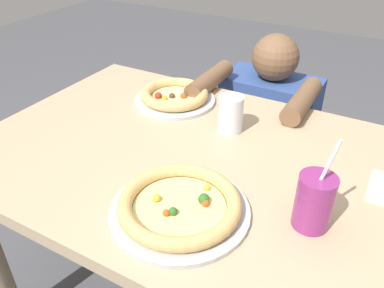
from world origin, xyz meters
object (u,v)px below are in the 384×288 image
(drink_cup_colored, at_px, (314,201))
(diner_seated, at_px, (265,146))
(water_cup_clear, at_px, (231,114))
(pizza_far, at_px, (175,96))
(pizza_near, at_px, (180,206))

(drink_cup_colored, height_order, diner_seated, drink_cup_colored)
(diner_seated, bearing_deg, water_cup_clear, -87.47)
(pizza_far, relative_size, diner_seated, 0.31)
(pizza_near, bearing_deg, diner_seated, 95.11)
(water_cup_clear, bearing_deg, pizza_near, -81.94)
(pizza_near, relative_size, diner_seated, 0.36)
(pizza_near, xyz_separation_m, pizza_far, (-0.32, 0.49, 0.00))
(pizza_far, height_order, water_cup_clear, water_cup_clear)
(drink_cup_colored, distance_m, diner_seated, 0.93)
(drink_cup_colored, relative_size, diner_seated, 0.25)
(pizza_near, xyz_separation_m, drink_cup_colored, (0.28, 0.11, 0.05))
(pizza_far, distance_m, diner_seated, 0.58)
(pizza_far, relative_size, water_cup_clear, 2.48)
(pizza_near, distance_m, diner_seated, 0.95)
(pizza_near, xyz_separation_m, diner_seated, (-0.08, 0.88, -0.36))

